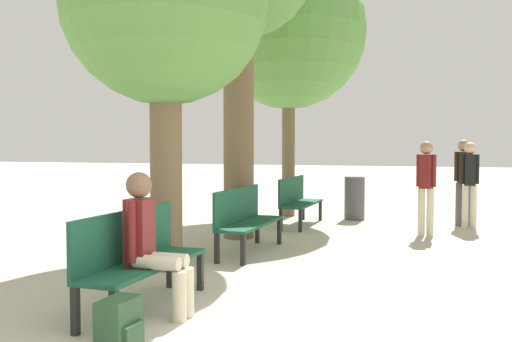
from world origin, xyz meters
The scene contains 11 objects.
bench_row_0 centered at (-1.64, 0.63, 0.54)m, with size 0.46×1.78×0.95m.
bench_row_1 centered at (-1.64, 3.67, 0.54)m, with size 0.46×1.78×0.95m.
bench_row_2 centered at (-1.64, 6.71, 0.54)m, with size 0.46×1.78×0.95m.
tree_row_0 centered at (-2.20, 2.31, 3.34)m, with size 2.62×2.62×4.70m.
tree_row_2 centered at (-2.20, 8.09, 4.07)m, with size 3.41×3.41×5.79m.
person_seated centered at (-1.40, 0.48, 0.70)m, with size 0.63×0.36×1.33m.
backpack centered at (-1.14, -0.46, 0.21)m, with size 0.26×0.35×0.42m.
pedestrian_near centered at (0.82, 6.14, 0.95)m, with size 0.33×0.27×1.65m.
pedestrian_mid centered at (1.46, 7.62, 0.97)m, with size 0.34×0.27×1.69m.
pedestrian_far centered at (1.56, 7.26, 0.94)m, with size 0.33×0.23×1.64m.
trash_bin centered at (-0.70, 7.94, 0.46)m, with size 0.43×0.43×0.92m.
Camera 1 is at (1.20, -4.15, 1.58)m, focal length 40.00 mm.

